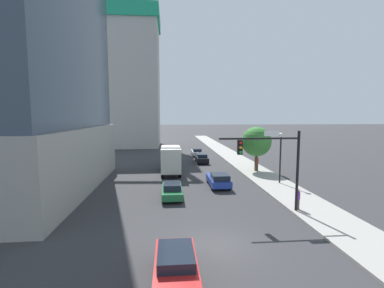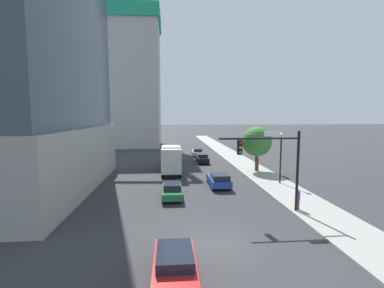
{
  "view_description": "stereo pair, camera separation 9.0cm",
  "coord_description": "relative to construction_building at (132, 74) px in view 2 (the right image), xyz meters",
  "views": [
    {
      "loc": [
        -2.7,
        -14.32,
        7.26
      ],
      "look_at": [
        -0.73,
        8.2,
        4.87
      ],
      "focal_mm": 25.27,
      "sensor_mm": 36.0,
      "label": 1
    },
    {
      "loc": [
        -2.61,
        -14.33,
        7.26
      ],
      "look_at": [
        -0.73,
        8.2,
        4.87
      ],
      "focal_mm": 25.27,
      "sensor_mm": 36.0,
      "label": 2
    }
  ],
  "objects": [
    {
      "name": "car_red",
      "position": [
        8.69,
        -54.03,
        -16.06
      ],
      "size": [
        1.88,
        4.71,
        1.4
      ],
      "color": "red",
      "rests_on": "ground"
    },
    {
      "name": "pedestrian_red_shirt",
      "position": [
        19.81,
        -31.59,
        -15.7
      ],
      "size": [
        0.34,
        0.34,
        1.79
      ],
      "color": "black",
      "rests_on": "sidewalk"
    },
    {
      "name": "street_tree",
      "position": [
        19.63,
        -31.66,
        -12.85
      ],
      "size": [
        3.79,
        3.79,
        5.68
      ],
      "color": "brown",
      "rests_on": "sidewalk"
    },
    {
      "name": "ground_plane",
      "position": [
        11.13,
        -50.81,
        -16.77
      ],
      "size": [
        400.0,
        400.0,
        0.0
      ],
      "primitive_type": "plane",
      "color": "#333335"
    },
    {
      "name": "sidewalk",
      "position": [
        19.57,
        -30.81,
        -16.7
      ],
      "size": [
        4.03,
        120.0,
        0.15
      ],
      "primitive_type": "cube",
      "color": "#9E9B93",
      "rests_on": "ground"
    },
    {
      "name": "car_black",
      "position": [
        13.5,
        -24.36,
        -16.06
      ],
      "size": [
        1.73,
        4.21,
        1.41
      ],
      "color": "black",
      "rests_on": "ground"
    },
    {
      "name": "car_white",
      "position": [
        8.69,
        -24.2,
        -16.05
      ],
      "size": [
        1.84,
        4.78,
        1.43
      ],
      "color": "silver",
      "rests_on": "ground"
    },
    {
      "name": "street_lamp",
      "position": [
        20.13,
        -38.0,
        -13.1
      ],
      "size": [
        0.44,
        0.44,
        5.32
      ],
      "color": "black",
      "rests_on": "sidewalk"
    },
    {
      "name": "car_blue",
      "position": [
        13.5,
        -38.42,
        -16.04
      ],
      "size": [
        1.95,
        4.48,
        1.47
      ],
      "color": "#233D9E",
      "rests_on": "ground"
    },
    {
      "name": "car_silver",
      "position": [
        13.5,
        -17.0,
        -16.1
      ],
      "size": [
        1.75,
        4.63,
        1.37
      ],
      "color": "#B7B7BC",
      "rests_on": "ground"
    },
    {
      "name": "pedestrian_purple_shirt",
      "position": [
        18.19,
        -45.93,
        -15.82
      ],
      "size": [
        0.34,
        0.34,
        1.58
      ],
      "color": "brown",
      "rests_on": "sidewalk"
    },
    {
      "name": "box_truck",
      "position": [
        8.69,
        -31.88,
        -14.86
      ],
      "size": [
        2.34,
        7.16,
        3.45
      ],
      "color": "#1E4799",
      "rests_on": "ground"
    },
    {
      "name": "construction_building",
      "position": [
        0.0,
        0.0,
        0.0
      ],
      "size": [
        14.65,
        13.53,
        40.89
      ],
      "color": "#B2AFA8",
      "rests_on": "ground"
    },
    {
      "name": "traffic_light_pole",
      "position": [
        15.95,
        -46.2,
        -12.47
      ],
      "size": [
        6.03,
        0.48,
        6.0
      ],
      "color": "black",
      "rests_on": "sidewalk"
    },
    {
      "name": "car_green",
      "position": [
        8.69,
        -41.63,
        -16.1
      ],
      "size": [
        1.75,
        4.53,
        1.37
      ],
      "color": "#1E6638",
      "rests_on": "ground"
    }
  ]
}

